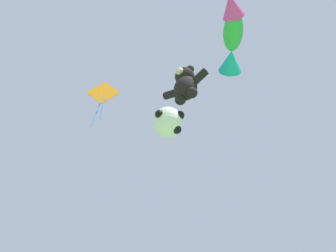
# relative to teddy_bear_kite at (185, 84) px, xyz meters

# --- Properties ---
(teddy_bear_kite) EXTENTS (1.85, 0.81, 1.87)m
(teddy_bear_kite) POSITION_rel_teddy_bear_kite_xyz_m (0.00, 0.00, 0.00)
(teddy_bear_kite) COLOR black
(soccer_ball_kite) EXTENTS (1.14, 1.14, 1.05)m
(soccer_ball_kite) POSITION_rel_teddy_bear_kite_xyz_m (-0.80, 0.10, -1.44)
(soccer_ball_kite) COLOR white
(fish_kite_emerald) EXTENTS (1.94, 2.32, 0.87)m
(fish_kite_emerald) POSITION_rel_teddy_bear_kite_xyz_m (1.89, 0.29, 1.13)
(fish_kite_emerald) COLOR green
(diamond_kite) EXTENTS (1.12, 0.87, 2.86)m
(diamond_kite) POSITION_rel_teddy_bear_kite_xyz_m (-3.62, -0.64, 1.84)
(diamond_kite) COLOR orange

